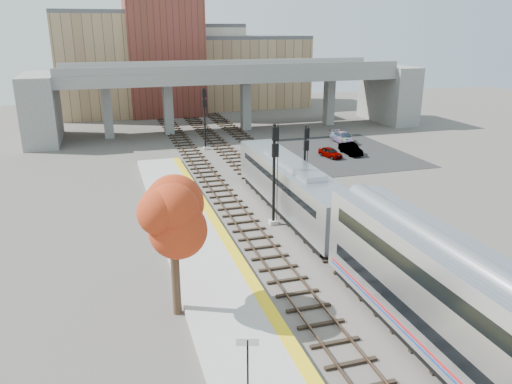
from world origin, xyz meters
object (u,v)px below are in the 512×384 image
object	(u,v)px
locomotive	(292,186)
car_b	(351,149)
signal_mast_mid	(305,166)
signal_mast_far	(205,119)
car_c	(343,137)
tree	(173,222)
signal_mast_near	(274,175)
car_a	(330,152)

from	to	relation	value
locomotive	car_b	xyz separation A→B (m)	(13.43, 15.90, -1.60)
locomotive	signal_mast_mid	bearing A→B (deg)	48.46
signal_mast_far	car_c	distance (m)	17.85
signal_mast_mid	tree	xyz separation A→B (m)	(-12.83, -14.14, 1.94)
signal_mast_near	locomotive	bearing A→B (deg)	40.78
signal_mast_far	car_c	bearing A→B (deg)	-4.98
car_c	car_a	bearing A→B (deg)	-130.26
locomotive	signal_mast_near	bearing A→B (deg)	-139.22
signal_mast_far	signal_mast_mid	bearing A→B (deg)	-78.97
signal_mast_far	car_c	size ratio (longest dim) A/B	1.60
signal_mast_far	tree	xyz separation A→B (m)	(-8.73, -35.16, 1.32)
car_c	signal_mast_far	bearing A→B (deg)	171.76
signal_mast_mid	tree	distance (m)	19.19
tree	car_a	distance (m)	34.93
locomotive	signal_mast_near	distance (m)	3.19
signal_mast_far	tree	distance (m)	36.26
signal_mast_far	car_b	bearing A→B (deg)	-25.43
signal_mast_near	car_c	distance (m)	29.54
tree	car_a	xyz separation A→B (m)	(21.43, 27.23, -4.45)
car_a	tree	bearing A→B (deg)	-141.17
tree	car_a	bearing A→B (deg)	51.80
signal_mast_mid	signal_mast_far	size ratio (longest dim) A/B	0.88
tree	signal_mast_far	bearing A→B (deg)	76.06
signal_mast_mid	signal_mast_far	bearing A→B (deg)	101.03
signal_mast_near	car_c	xyz separation A→B (m)	(17.53, 23.57, -3.15)
car_a	car_c	bearing A→B (deg)	40.03
signal_mast_far	tree	size ratio (longest dim) A/B	1.09
signal_mast_near	tree	world-z (taller)	signal_mast_near
car_a	car_c	size ratio (longest dim) A/B	0.71
car_b	signal_mast_mid	bearing A→B (deg)	-129.30
tree	car_c	distance (m)	42.89
locomotive	signal_mast_far	distance (m)	23.43
locomotive	car_a	size ratio (longest dim) A/B	5.84
car_a	car_b	bearing A→B (deg)	-1.88
car_c	signal_mast_mid	bearing A→B (deg)	-127.81
locomotive	tree	distance (m)	16.31
signal_mast_mid	car_b	size ratio (longest dim) A/B	1.67
tree	car_c	xyz separation A→B (m)	(26.25, 33.64, -4.33)
signal_mast_near	car_b	size ratio (longest dim) A/B	1.95
signal_mast_far	car_a	xyz separation A→B (m)	(12.70, -7.94, -3.13)
car_b	car_c	xyz separation A→B (m)	(2.00, 5.85, 0.03)
locomotive	signal_mast_far	xyz separation A→B (m)	(-2.10, 23.29, 1.44)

